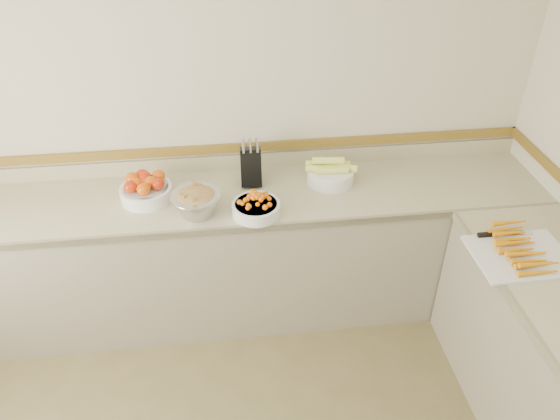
{
  "coord_description": "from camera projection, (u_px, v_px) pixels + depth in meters",
  "views": [
    {
      "loc": [
        0.05,
        -1.05,
        2.7
      ],
      "look_at": [
        0.35,
        1.35,
        1.0
      ],
      "focal_mm": 35.0,
      "sensor_mm": 36.0,
      "label": 1
    }
  ],
  "objects": [
    {
      "name": "counter_back",
      "position": [
        220.0,
        254.0,
        3.5
      ],
      "size": [
        4.0,
        0.65,
        1.08
      ],
      "color": "tan",
      "rests_on": "ground_plane"
    },
    {
      "name": "rhubarb_bowl",
      "position": [
        196.0,
        202.0,
        3.05
      ],
      "size": [
        0.29,
        0.29,
        0.16
      ],
      "color": "#B2B2BA",
      "rests_on": "counter_back"
    },
    {
      "name": "tomato_bowl",
      "position": [
        146.0,
        188.0,
        3.19
      ],
      "size": [
        0.31,
        0.31,
        0.15
      ],
      "color": "white",
      "rests_on": "counter_back"
    },
    {
      "name": "knife_block",
      "position": [
        251.0,
        166.0,
        3.3
      ],
      "size": [
        0.13,
        0.16,
        0.3
      ],
      "color": "black",
      "rests_on": "counter_back"
    },
    {
      "name": "cutting_board",
      "position": [
        520.0,
        252.0,
        2.79
      ],
      "size": [
        0.49,
        0.42,
        0.07
      ],
      "color": "white",
      "rests_on": "counter_right"
    },
    {
      "name": "back_wall",
      "position": [
        209.0,
        112.0,
        3.28
      ],
      "size": [
        4.0,
        0.0,
        4.0
      ],
      "primitive_type": "plane",
      "rotation": [
        1.57,
        0.0,
        0.0
      ],
      "color": "beige",
      "rests_on": "ground_plane"
    },
    {
      "name": "corn_bowl",
      "position": [
        330.0,
        173.0,
        3.35
      ],
      "size": [
        0.32,
        0.29,
        0.17
      ],
      "color": "white",
      "rests_on": "counter_back"
    },
    {
      "name": "cherry_tomato_bowl",
      "position": [
        256.0,
        206.0,
        3.07
      ],
      "size": [
        0.28,
        0.28,
        0.15
      ],
      "color": "white",
      "rests_on": "counter_back"
    }
  ]
}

